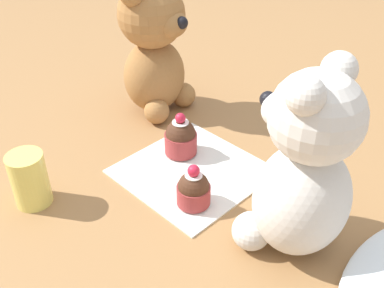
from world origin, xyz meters
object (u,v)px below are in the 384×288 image
at_px(teddy_bear_tan, 154,47).
at_px(cupcake_near_tan_bear, 181,138).
at_px(cupcake_near_cream_bear, 194,189).
at_px(juice_glass, 29,179).
at_px(teddy_bear_cream, 303,171).

bearing_deg(teddy_bear_tan, cupcake_near_tan_bear, -124.52).
height_order(cupcake_near_cream_bear, juice_glass, juice_glass).
height_order(teddy_bear_tan, cupcake_near_cream_bear, teddy_bear_tan).
relative_size(teddy_bear_cream, cupcake_near_cream_bear, 3.86).
bearing_deg(cupcake_near_cream_bear, juice_glass, -47.04).
distance_m(cupcake_near_cream_bear, juice_glass, 0.24).
relative_size(cupcake_near_cream_bear, juice_glass, 0.80).
relative_size(teddy_bear_cream, juice_glass, 3.10).
bearing_deg(teddy_bear_cream, juice_glass, -62.02).
relative_size(teddy_bear_tan, juice_glass, 3.09).
relative_size(teddy_bear_cream, cupcake_near_tan_bear, 3.45).
bearing_deg(cupcake_near_cream_bear, teddy_bear_cream, 107.71).
xyz_separation_m(cupcake_near_cream_bear, juice_glass, (0.16, -0.17, 0.01)).
bearing_deg(cupcake_near_cream_bear, teddy_bear_tan, -120.87).
bearing_deg(teddy_bear_cream, cupcake_near_tan_bear, -102.11).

